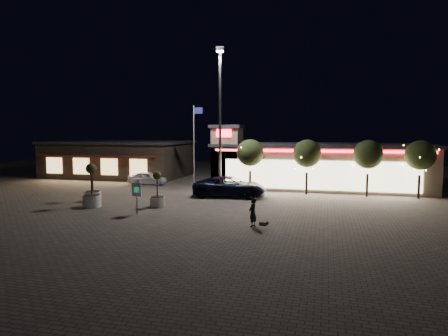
% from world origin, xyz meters
% --- Properties ---
extents(ground, '(90.00, 90.00, 0.00)m').
position_xyz_m(ground, '(0.00, 0.00, 0.00)').
color(ground, '#62594F').
rests_on(ground, ground).
extents(retail_building, '(20.40, 8.40, 6.10)m').
position_xyz_m(retail_building, '(9.51, 15.82, 2.21)').
color(retail_building, gray).
rests_on(retail_building, ground).
extents(restaurant_building, '(16.40, 11.00, 4.30)m').
position_xyz_m(restaurant_building, '(-14.00, 19.97, 2.16)').
color(restaurant_building, '#382D23').
rests_on(restaurant_building, ground).
extents(floodlight_pole, '(0.60, 0.40, 12.38)m').
position_xyz_m(floodlight_pole, '(2.00, 8.00, 7.02)').
color(floodlight_pole, gray).
rests_on(floodlight_pole, ground).
extents(flagpole, '(0.95, 0.10, 8.00)m').
position_xyz_m(flagpole, '(-1.90, 13.00, 4.74)').
color(flagpole, white).
rests_on(flagpole, ground).
extents(string_tree_a, '(2.42, 2.42, 4.79)m').
position_xyz_m(string_tree_a, '(4.00, 11.00, 3.56)').
color(string_tree_a, '#332319').
rests_on(string_tree_a, ground).
extents(string_tree_b, '(2.42, 2.42, 4.79)m').
position_xyz_m(string_tree_b, '(9.00, 11.00, 3.56)').
color(string_tree_b, '#332319').
rests_on(string_tree_b, ground).
extents(string_tree_c, '(2.42, 2.42, 4.79)m').
position_xyz_m(string_tree_c, '(14.00, 11.00, 3.56)').
color(string_tree_c, '#332319').
rests_on(string_tree_c, ground).
extents(string_tree_d, '(2.42, 2.42, 4.79)m').
position_xyz_m(string_tree_d, '(18.00, 11.00, 3.56)').
color(string_tree_d, '#332319').
rests_on(string_tree_d, ground).
extents(pickup_truck, '(6.46, 3.51, 1.72)m').
position_xyz_m(pickup_truck, '(2.83, 8.08, 0.86)').
color(pickup_truck, black).
rests_on(pickup_truck, ground).
extents(white_sedan, '(4.08, 1.93, 1.35)m').
position_xyz_m(white_sedan, '(-7.23, 13.46, 0.67)').
color(white_sedan, silver).
rests_on(white_sedan, ground).
extents(pedestrian, '(0.57, 0.70, 1.65)m').
position_xyz_m(pedestrian, '(6.58, -1.83, 0.82)').
color(pedestrian, black).
rests_on(pedestrian, ground).
extents(dog, '(0.54, 0.28, 0.29)m').
position_xyz_m(dog, '(7.32, -2.15, 0.29)').
color(dog, '#59514C').
rests_on(dog, ground).
extents(planter_left, '(1.20, 1.20, 2.95)m').
position_xyz_m(planter_left, '(-7.00, 3.13, 0.91)').
color(planter_left, silver).
rests_on(planter_left, ground).
extents(planter_mid, '(1.30, 1.30, 3.19)m').
position_xyz_m(planter_mid, '(-5.83, 1.15, 0.99)').
color(planter_mid, silver).
rests_on(planter_mid, ground).
extents(planter_right, '(1.06, 1.06, 2.62)m').
position_xyz_m(planter_right, '(-1.27, 2.45, 0.81)').
color(planter_right, silver).
rests_on(planter_right, ground).
extents(valet_sign, '(0.69, 0.14, 2.09)m').
position_xyz_m(valet_sign, '(-1.51, -0.30, 1.46)').
color(valet_sign, gray).
rests_on(valet_sign, ground).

